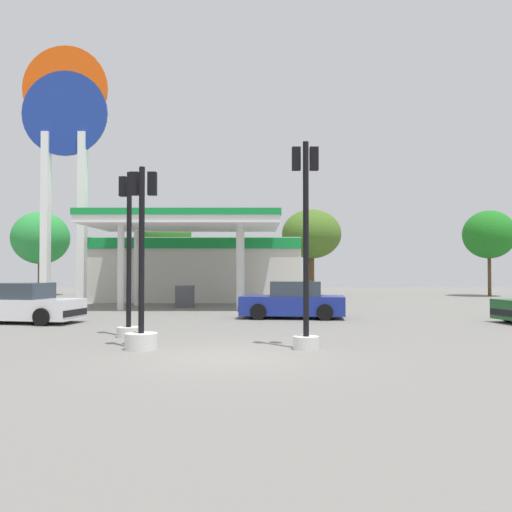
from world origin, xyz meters
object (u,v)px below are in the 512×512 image
station_pole_sign (66,136)px  traffic_signal_2 (143,295)px  traffic_signal_0 (307,264)px  traffic_signal_1 (129,283)px  tree_0 (42,238)px  tree_2 (312,234)px  car_0 (294,301)px  car_1 (25,305)px  tree_1 (166,235)px  tree_3 (490,235)px

station_pole_sign → traffic_signal_2: station_pole_sign is taller
traffic_signal_0 → traffic_signal_1: (-4.88, 2.30, -0.51)m
traffic_signal_2 → tree_0: 29.51m
tree_0 → tree_2: 19.87m
traffic_signal_2 → tree_2: bearing=75.2°
car_0 → tree_2: bearing=81.7°
traffic_signal_1 → tree_0: 27.02m
car_1 → traffic_signal_1: bearing=-40.2°
station_pole_sign → traffic_signal_2: 19.36m
tree_1 → traffic_signal_2: bearing=-81.5°
station_pole_sign → tree_2: station_pole_sign is taller
tree_1 → tree_0: bearing=178.7°
traffic_signal_2 → tree_1: 26.57m
car_0 → traffic_signal_1: size_ratio=0.90×
traffic_signal_2 → station_pole_sign: bearing=115.6°
traffic_signal_2 → tree_2: (6.79, 25.64, 3.13)m
tree_0 → car_0: bearing=-46.4°
traffic_signal_0 → tree_3: size_ratio=0.82×
traffic_signal_2 → tree_3: tree_3 is taller
traffic_signal_0 → tree_0: (-17.05, 26.27, 2.14)m
tree_1 → tree_3: 23.38m
traffic_signal_2 → tree_1: tree_1 is taller
car_1 → tree_3: 31.62m
tree_0 → tree_3: size_ratio=1.00×
car_0 → tree_0: 25.32m
tree_0 → tree_2: bearing=-1.9°
tree_3 → car_1: bearing=-143.0°
tree_1 → car_0: bearing=-65.6°
traffic_signal_0 → tree_2: tree_2 is taller
traffic_signal_0 → tree_0: size_ratio=0.82×
car_0 → tree_3: tree_3 is taller
tree_0 → tree_1: size_ratio=1.01×
tree_3 → station_pole_sign: bearing=-161.1°
station_pole_sign → tree_0: station_pole_sign is taller
car_1 → tree_0: bearing=110.5°
tree_3 → traffic_signal_2: bearing=-127.6°
station_pole_sign → tree_3: 29.04m
tree_2 → tree_1: bearing=177.5°
tree_2 → traffic_signal_0: bearing=-96.2°
traffic_signal_1 → tree_1: bearing=97.2°
station_pole_sign → car_1: bearing=-78.1°
car_1 → traffic_signal_0: (9.60, -6.29, 1.41)m
station_pole_sign → car_1: 13.03m
car_1 → car_0: bearing=10.5°
traffic_signal_1 → tree_3: (20.35, 22.90, 2.85)m
traffic_signal_2 → tree_2: size_ratio=0.71×
station_pole_sign → car_1: (2.03, -9.64, -8.53)m
traffic_signal_1 → car_0: bearing=48.6°
traffic_signal_1 → traffic_signal_2: (0.89, -2.33, -0.23)m
station_pole_sign → tree_3: station_pole_sign is taller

